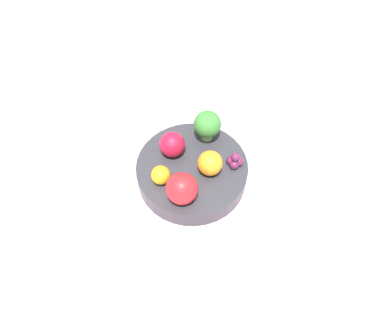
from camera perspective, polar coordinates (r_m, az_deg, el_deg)
The scene contains 10 objects.
ground_plane at distance 0.79m, azimuth 0.00°, elevation -3.12°, with size 6.00×6.00×0.00m, color gray.
table_surface at distance 0.78m, azimuth 0.00°, elevation -2.72°, with size 1.20×1.20×0.02m.
bowl at distance 0.75m, azimuth 0.00°, elevation -1.41°, with size 0.22×0.22×0.04m.
broccoli at distance 0.75m, azimuth 2.35°, elevation 5.75°, with size 0.06×0.06×0.07m.
apple_red at distance 0.67m, azimuth -1.57°, elevation -3.97°, with size 0.06×0.06×0.06m.
apple_green at distance 0.73m, azimuth -3.04°, elevation 2.76°, with size 0.05×0.05×0.05m.
orange_front at distance 0.71m, azimuth 2.78°, elevation -0.08°, with size 0.05×0.05×0.05m.
orange_back at distance 0.70m, azimuth -4.79°, elevation -1.93°, with size 0.04×0.04×0.04m.
grape_cluster at distance 0.73m, azimuth 6.55°, elevation 0.32°, with size 0.03×0.03×0.03m.
napkin at distance 0.76m, azimuth -17.74°, elevation -8.02°, with size 0.17×0.15×0.01m.
Camera 1 is at (0.14, -0.40, 0.66)m, focal length 35.00 mm.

